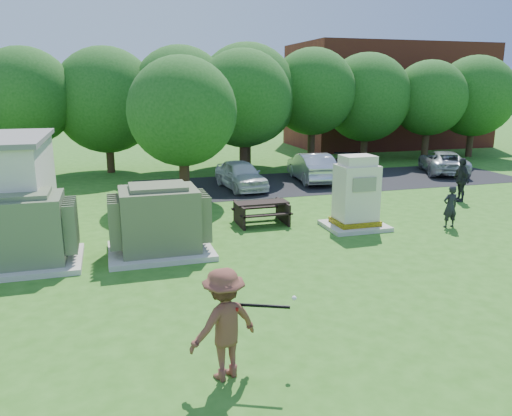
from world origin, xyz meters
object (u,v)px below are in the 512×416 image
object	(u,v)px
generator_cabinet	(356,197)
person_by_generator	(450,207)
car_white	(241,175)
car_dark	(351,168)
transformer_right	(159,222)
picnic_table	(261,210)
batter	(224,324)
car_silver_b	(443,162)
transformer_left	(22,232)
person_walking_right	(461,180)
car_silver_a	(312,167)

from	to	relation	value
generator_cabinet	person_by_generator	xyz separation A→B (m)	(3.18, -0.88, -0.37)
car_white	car_dark	world-z (taller)	car_white
transformer_right	car_dark	world-z (taller)	transformer_right
picnic_table	car_dark	world-z (taller)	car_dark
transformer_right	generator_cabinet	size ratio (longest dim) A/B	1.18
person_by_generator	transformer_right	bearing A→B (deg)	0.70
transformer_right	batter	distance (m)	6.84
batter	car_dark	bearing A→B (deg)	-143.16
car_silver_b	generator_cabinet	bearing A→B (deg)	64.78
transformer_left	person_walking_right	size ratio (longest dim) A/B	1.61
car_silver_a	car_white	bearing A→B (deg)	17.72
person_walking_right	car_silver_a	bearing A→B (deg)	-135.17
car_silver_b	person_by_generator	bearing A→B (deg)	78.38
transformer_left	person_by_generator	world-z (taller)	transformer_left
person_by_generator	person_walking_right	xyz separation A→B (m)	(3.07, 3.34, 0.19)
person_by_generator	person_walking_right	world-z (taller)	person_walking_right
picnic_table	car_white	distance (m)	6.30
transformer_right	car_white	bearing A→B (deg)	60.95
person_by_generator	car_silver_b	distance (m)	11.70
picnic_table	transformer_right	bearing A→B (deg)	-149.64
picnic_table	batter	xyz separation A→B (m)	(-3.46, -9.07, 0.47)
car_white	car_silver_a	distance (m)	4.08
car_silver_b	car_white	bearing A→B (deg)	28.48
transformer_left	person_by_generator	size ratio (longest dim) A/B	2.02
batter	car_white	xyz separation A→B (m)	(4.35, 15.30, -0.29)
car_dark	picnic_table	bearing A→B (deg)	-115.67
picnic_table	generator_cabinet	bearing A→B (deg)	-25.74
person_walking_right	car_dark	bearing A→B (deg)	-150.75
transformer_right	car_dark	bearing A→B (deg)	40.01
batter	person_walking_right	bearing A→B (deg)	-161.25
generator_cabinet	person_by_generator	distance (m)	3.32
car_white	car_silver_a	xyz separation A→B (m)	(4.00, 0.82, 0.06)
generator_cabinet	transformer_left	bearing A→B (deg)	-175.62
generator_cabinet	car_dark	bearing A→B (deg)	63.81
car_silver_a	car_dark	bearing A→B (deg)	-177.86
picnic_table	car_dark	xyz separation A→B (m)	(7.07, 6.90, 0.11)
generator_cabinet	batter	distance (m)	9.98
generator_cabinet	batter	xyz separation A→B (m)	(-6.43, -7.63, -0.14)
transformer_right	car_silver_b	size ratio (longest dim) A/B	0.66
picnic_table	batter	size ratio (longest dim) A/B	0.97
transformer_right	batter	world-z (taller)	transformer_right
person_by_generator	car_white	world-z (taller)	person_by_generator
person_walking_right	car_silver_b	xyz separation A→B (m)	(3.73, 6.18, -0.30)
generator_cabinet	person_walking_right	size ratio (longest dim) A/B	1.36
person_by_generator	car_silver_a	bearing A→B (deg)	-81.17
car_silver_a	car_dark	distance (m)	2.19
car_white	car_silver_a	size ratio (longest dim) A/B	0.89
batter	car_silver_b	xyz separation A→B (m)	(16.41, 16.27, -0.34)
person_walking_right	car_white	world-z (taller)	person_walking_right
car_white	person_walking_right	bearing A→B (deg)	-37.48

